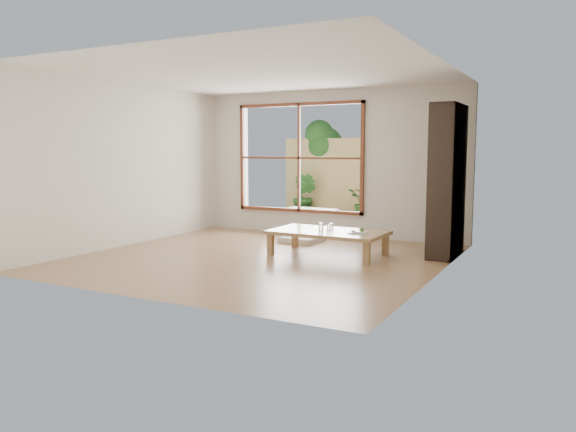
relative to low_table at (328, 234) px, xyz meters
name	(u,v)px	position (x,y,z in m)	size (l,w,h in m)	color
ground	(261,258)	(-0.76, -0.64, -0.32)	(5.00, 5.00, 0.00)	#936C49
low_table	(328,234)	(0.00, 0.00, 0.00)	(1.69, 0.97, 0.37)	#956E48
floor_cushion	(302,239)	(-0.88, 0.93, -0.28)	(0.61, 0.61, 0.09)	silver
bookshelf	(447,181)	(1.54, 0.75, 0.77)	(0.35, 0.99, 2.19)	black
glass_tall	(321,227)	(-0.06, -0.13, 0.11)	(0.07, 0.07, 0.13)	silver
glass_mid	(328,228)	(0.02, -0.03, 0.09)	(0.06, 0.06, 0.09)	silver
glass_short	(331,227)	(-0.01, 0.13, 0.09)	(0.07, 0.07, 0.09)	silver
glass_small	(321,227)	(-0.12, 0.02, 0.08)	(0.07, 0.07, 0.08)	silver
food_tray	(358,232)	(0.47, -0.03, 0.06)	(0.30, 0.26, 0.08)	white
deck	(324,226)	(-1.36, 2.92, -0.32)	(2.80, 2.00, 0.05)	#3E342D
garden_bench	(313,211)	(-1.56, 2.81, -0.02)	(1.09, 0.37, 0.34)	black
bamboo_fence	(343,180)	(-1.36, 3.92, 0.58)	(2.80, 0.06, 1.80)	tan
shrub_right	(370,201)	(-0.58, 3.48, 0.18)	(0.85, 0.74, 0.95)	#2C5B21
shrub_left	(305,196)	(-2.17, 3.66, 0.21)	(0.55, 0.45, 1.01)	#2C5B21
garden_tree	(321,146)	(-2.04, 4.22, 1.30)	(1.04, 0.85, 2.22)	#4C3D2D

